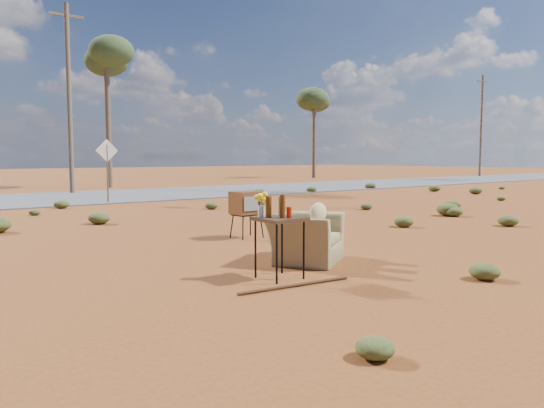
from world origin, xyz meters
TOP-DOWN VIEW (x-y plane):
  - ground at (0.00, 0.00)m, footprint 140.00×140.00m
  - highway at (0.00, 15.00)m, footprint 140.00×7.00m
  - armchair at (0.15, 0.24)m, footprint 1.44×1.40m
  - tv_unit at (0.76, 2.68)m, footprint 0.59×0.49m
  - side_table at (-0.96, -0.41)m, footprint 0.56×0.56m
  - rusty_bar at (-1.05, -0.93)m, footprint 1.60×0.21m
  - road_sign at (1.50, 12.00)m, footprint 0.78×0.06m
  - eucalyptus_center at (5.00, 21.00)m, footprint 3.20×3.20m
  - eucalyptus_right at (22.00, 24.00)m, footprint 3.20×3.20m
  - utility_pole_center at (2.00, 17.50)m, footprint 1.40×0.20m
  - utility_pole_east at (34.00, 17.50)m, footprint 1.40×0.20m
  - scrub_patch at (-0.82, 4.41)m, footprint 17.49×8.07m

SIDE VIEW (x-z plane):
  - ground at x=0.00m, z-range 0.00..0.00m
  - highway at x=0.00m, z-range 0.00..0.04m
  - rusty_bar at x=-1.05m, z-range 0.00..0.04m
  - scrub_patch at x=-0.82m, z-range -0.03..0.30m
  - armchair at x=0.15m, z-range -0.03..0.94m
  - tv_unit at x=0.76m, z-range 0.22..1.14m
  - side_table at x=-0.96m, z-range 0.27..1.40m
  - road_sign at x=1.50m, z-range 0.41..2.60m
  - utility_pole_center at x=2.00m, z-range 0.15..8.15m
  - utility_pole_east at x=34.00m, z-range 0.15..8.15m
  - eucalyptus_right at x=22.00m, z-range 2.39..9.49m
  - eucalyptus_center at x=5.00m, z-range 2.63..10.23m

